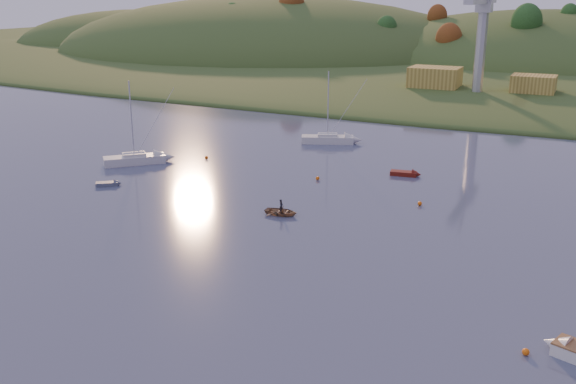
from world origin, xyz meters
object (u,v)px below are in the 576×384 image
at_px(red_tender, 409,174).
at_px(sailboat_near, 134,159).
at_px(grey_dinghy, 112,184).
at_px(canoe, 281,212).
at_px(sailboat_far, 327,139).

bearing_deg(red_tender, sailboat_near, -172.49).
bearing_deg(grey_dinghy, sailboat_near, 75.60).
distance_m(sailboat_near, grey_dinghy, 10.68).
bearing_deg(red_tender, canoe, -120.49).
bearing_deg(grey_dinghy, canoe, -39.38).
bearing_deg(sailboat_far, canoe, -97.82).
distance_m(sailboat_near, red_tender, 38.53).
distance_m(sailboat_near, sailboat_far, 31.14).
distance_m(sailboat_near, canoe, 30.37).
relative_size(sailboat_far, grey_dinghy, 3.59).
xyz_separation_m(canoe, grey_dinghy, (-24.27, 0.75, -0.14)).
xyz_separation_m(red_tender, grey_dinghy, (-32.76, -20.65, -0.05)).
xyz_separation_m(sailboat_far, red_tender, (17.22, -13.24, -0.46)).
bearing_deg(grey_dinghy, red_tender, -5.40).
relative_size(sailboat_near, grey_dinghy, 3.66).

